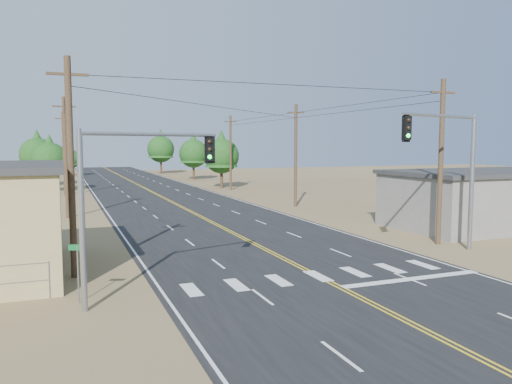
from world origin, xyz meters
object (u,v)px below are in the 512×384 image
signal_mast_left (126,186)px  street_sign (78,264)px  signal_mast_right (454,159)px  building_right (492,200)px

signal_mast_left → street_sign: bearing=144.2°
signal_mast_left → street_sign: 3.55m
signal_mast_right → street_sign: 20.07m
signal_mast_left → signal_mast_right: bearing=-9.5°
building_right → signal_mast_right: size_ratio=1.92×
street_sign → signal_mast_right: bearing=26.8°
signal_mast_right → street_sign: (-19.65, -1.62, -3.75)m
signal_mast_right → signal_mast_left: bearing=172.5°
building_right → signal_mast_left: (-27.66, -8.72, 2.53)m
signal_mast_left → street_sign: (-1.79, 0.62, -3.00)m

